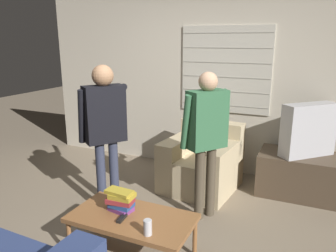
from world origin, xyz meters
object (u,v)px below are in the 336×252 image
(tv, at_px, (308,130))
(person_left_standing, at_px, (105,121))
(book_stack, at_px, (121,200))
(armchair_beige, at_px, (202,163))
(person_right_standing, at_px, (206,129))
(soda_can, at_px, (148,227))
(coffee_table, at_px, (132,220))
(spare_remote, at_px, (122,218))

(tv, xyz_separation_m, person_left_standing, (-1.97, -1.24, 0.19))
(person_left_standing, bearing_deg, book_stack, -101.06)
(person_left_standing, xyz_separation_m, book_stack, (0.55, -0.60, -0.52))
(armchair_beige, relative_size, person_left_standing, 0.60)
(person_right_standing, bearing_deg, armchair_beige, 56.41)
(armchair_beige, bearing_deg, tv, -159.75)
(armchair_beige, height_order, tv, tv)
(soda_can, bearing_deg, person_left_standing, 138.39)
(coffee_table, distance_m, book_stack, 0.19)
(tv, bearing_deg, armchair_beige, -30.43)
(book_stack, bearing_deg, armchair_beige, 81.42)
(armchair_beige, bearing_deg, coffee_table, 92.63)
(coffee_table, xyz_separation_m, person_left_standing, (-0.68, 0.64, 0.66))
(tv, xyz_separation_m, spare_remote, (-1.34, -1.97, -0.41))
(armchair_beige, relative_size, coffee_table, 0.91)
(armchair_beige, bearing_deg, spare_remote, 91.23)
(armchair_beige, distance_m, person_right_standing, 0.96)
(coffee_table, distance_m, person_right_standing, 1.15)
(book_stack, relative_size, soda_can, 2.03)
(person_left_standing, distance_m, book_stack, 0.97)
(coffee_table, relative_size, tv, 1.68)
(coffee_table, xyz_separation_m, book_stack, (-0.13, 0.04, 0.14))
(spare_remote, bearing_deg, book_stack, 119.42)
(armchair_beige, bearing_deg, person_right_standing, 116.18)
(tv, bearing_deg, person_left_standing, -12.05)
(person_right_standing, bearing_deg, spare_remote, -164.82)
(spare_remote, bearing_deg, coffee_table, 56.08)
(tv, height_order, person_right_standing, person_right_standing)
(book_stack, bearing_deg, soda_can, -31.04)
(coffee_table, bearing_deg, armchair_beige, 86.27)
(armchair_beige, bearing_deg, person_left_standing, 56.83)
(coffee_table, height_order, book_stack, book_stack)
(tv, height_order, spare_remote, tv)
(person_left_standing, xyz_separation_m, spare_remote, (0.63, -0.72, -0.61))
(person_left_standing, bearing_deg, soda_can, -95.34)
(coffee_table, bearing_deg, tv, 55.61)
(coffee_table, distance_m, tv, 2.33)
(armchair_beige, xyz_separation_m, coffee_table, (-0.10, -1.59, 0.03))
(person_left_standing, height_order, book_stack, person_left_standing)
(armchair_beige, distance_m, soda_can, 1.79)
(tv, bearing_deg, book_stack, 8.07)
(person_left_standing, xyz_separation_m, person_right_standing, (1.03, 0.28, -0.05))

